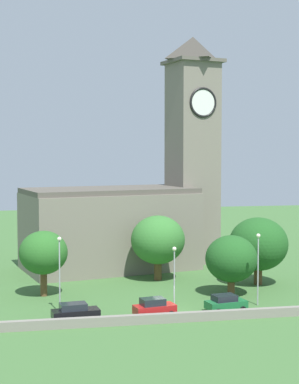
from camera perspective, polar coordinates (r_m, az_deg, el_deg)
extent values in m
plane|color=#3D6633|center=(80.37, -0.85, -8.15)|extent=(200.00, 200.00, 0.00)
cube|color=slate|center=(88.39, -3.68, -3.55)|extent=(25.46, 17.49, 10.69)
cube|color=#524C43|center=(87.85, -3.69, 0.14)|extent=(25.24, 16.50, 0.70)
cube|color=slate|center=(93.08, 3.93, 2.59)|extent=(7.45, 7.45, 29.37)
cube|color=#5B554B|center=(93.97, 3.97, 11.73)|extent=(8.64, 8.64, 0.50)
pyramid|color=#403C35|center=(94.26, 3.98, 12.91)|extent=(7.82, 7.82, 3.42)
cylinder|color=white|center=(90.53, 4.91, 8.13)|extent=(3.91, 1.00, 3.98)
torus|color=black|center=(90.53, 4.91, 8.13)|extent=(4.31, 1.31, 4.34)
cylinder|color=white|center=(94.84, 5.67, 7.93)|extent=(1.00, 3.91, 3.98)
torus|color=black|center=(94.84, 5.67, 7.93)|extent=(1.31, 4.31, 4.34)
cube|color=gray|center=(61.91, 2.42, -11.35)|extent=(47.62, 0.70, 0.92)
cube|color=black|center=(62.68, -6.75, -10.94)|extent=(4.80, 2.41, 0.80)
cube|color=#1E232B|center=(62.46, -6.96, -10.32)|extent=(2.76, 1.95, 0.63)
cylinder|color=black|center=(63.98, -5.51, -10.99)|extent=(0.67, 0.41, 0.64)
cylinder|color=black|center=(62.21, -5.13, -11.42)|extent=(0.67, 0.41, 0.64)
cylinder|color=black|center=(63.41, -8.33, -11.15)|extent=(0.67, 0.41, 0.64)
cylinder|color=black|center=(61.62, -8.03, -11.59)|extent=(0.67, 0.41, 0.64)
cube|color=red|center=(63.58, 0.47, -10.63)|extent=(4.42, 2.55, 0.88)
cube|color=#1E232B|center=(63.31, 0.29, -9.96)|extent=(2.58, 2.00, 0.70)
cylinder|color=black|center=(65.03, 1.33, -10.70)|extent=(0.75, 0.45, 0.70)
cylinder|color=black|center=(63.41, 1.99, -11.08)|extent=(0.75, 0.45, 0.70)
cylinder|color=black|center=(64.01, -1.04, -10.94)|extent=(0.75, 0.45, 0.70)
cylinder|color=black|center=(62.37, -0.44, -11.34)|extent=(0.75, 0.45, 0.70)
cube|color=#1E6B38|center=(66.17, 6.99, -10.14)|extent=(4.45, 2.63, 0.80)
cube|color=#1E232B|center=(65.91, 6.84, -9.55)|extent=(2.60, 2.08, 0.64)
cylinder|color=black|center=(67.75, 7.67, -10.17)|extent=(0.69, 0.45, 0.64)
cylinder|color=black|center=(66.13, 8.49, -10.52)|extent=(0.69, 0.45, 0.64)
cylinder|color=black|center=(66.46, 5.49, -10.43)|extent=(0.69, 0.45, 0.64)
cylinder|color=black|center=(64.80, 6.28, -10.80)|extent=(0.69, 0.45, 0.64)
cylinder|color=#9EA0A5|center=(65.01, -8.19, -7.70)|extent=(0.14, 0.14, 7.45)
sphere|color=#F4EFCC|center=(64.35, -8.22, -4.25)|extent=(0.44, 0.44, 0.44)
cylinder|color=#9EA0A5|center=(66.02, 2.27, -8.04)|extent=(0.14, 0.14, 6.19)
sphere|color=#F4EFCC|center=(65.42, 2.28, -5.20)|extent=(0.44, 0.44, 0.44)
cylinder|color=#9EA0A5|center=(68.59, 9.86, -7.16)|extent=(0.14, 0.14, 7.33)
sphere|color=#F4EFCC|center=(67.97, 9.89, -3.94)|extent=(0.44, 0.44, 0.44)
cylinder|color=brown|center=(73.23, 7.45, -8.55)|extent=(0.84, 0.84, 2.03)
ellipsoid|color=#1E511E|center=(72.61, 7.47, -6.04)|extent=(5.97, 5.97, 5.38)
cylinder|color=brown|center=(80.99, 0.77, -7.11)|extent=(0.97, 0.97, 2.61)
ellipsoid|color=#33702D|center=(80.34, 0.77, -4.38)|extent=(6.93, 6.93, 6.24)
cylinder|color=brown|center=(73.28, -9.62, -8.20)|extent=(0.78, 0.78, 2.94)
ellipsoid|color=#286023|center=(72.62, -9.65, -5.46)|extent=(5.54, 5.54, 4.98)
cylinder|color=brown|center=(79.44, 9.86, -7.48)|extent=(1.02, 1.02, 2.35)
ellipsoid|color=#1E511E|center=(78.77, 9.89, -4.69)|extent=(7.32, 7.32, 6.59)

